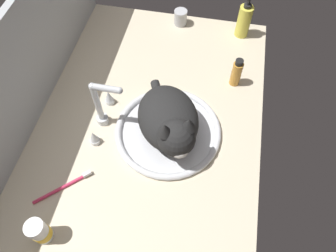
# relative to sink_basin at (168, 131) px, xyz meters

# --- Properties ---
(countertop) EXTENTS (1.11, 0.75, 0.03)m
(countertop) POSITION_rel_sink_basin_xyz_m (0.04, 0.07, -0.02)
(countertop) COLOR beige
(countertop) RESTS_ON ground
(backsplash_wall) EXTENTS (1.11, 0.02, 0.39)m
(backsplash_wall) POSITION_rel_sink_basin_xyz_m (0.04, 0.46, 0.16)
(backsplash_wall) COLOR #B2B7BC
(backsplash_wall) RESTS_ON ground
(sink_basin) EXTENTS (0.35, 0.35, 0.02)m
(sink_basin) POSITION_rel_sink_basin_xyz_m (0.00, 0.00, 0.00)
(sink_basin) COLOR white
(sink_basin) RESTS_ON countertop
(faucet) EXTENTS (0.20, 0.11, 0.20)m
(faucet) POSITION_rel_sink_basin_xyz_m (0.00, 0.22, 0.07)
(faucet) COLOR silver
(faucet) RESTS_ON countertop
(cat) EXTENTS (0.33, 0.27, 0.19)m
(cat) POSITION_rel_sink_basin_xyz_m (-0.02, -0.01, 0.09)
(cat) COLOR black
(cat) RESTS_ON sink_basin
(soap_pump_bottle) EXTENTS (0.05, 0.05, 0.19)m
(soap_pump_bottle) POSITION_rel_sink_basin_xyz_m (0.53, -0.20, 0.06)
(soap_pump_bottle) COLOR #E5DB4C
(soap_pump_bottle) RESTS_ON countertop
(amber_bottle) EXTENTS (0.04, 0.04, 0.12)m
(amber_bottle) POSITION_rel_sink_basin_xyz_m (0.26, -0.20, 0.05)
(amber_bottle) COLOR gold
(amber_bottle) RESTS_ON countertop
(metal_jar) EXTENTS (0.05, 0.05, 0.06)m
(metal_jar) POSITION_rel_sink_basin_xyz_m (0.54, 0.05, 0.02)
(metal_jar) COLOR #B2B5BA
(metal_jar) RESTS_ON countertop
(pill_bottle) EXTENTS (0.05, 0.05, 0.10)m
(pill_bottle) POSITION_rel_sink_basin_xyz_m (-0.40, 0.27, 0.04)
(pill_bottle) COLOR white
(pill_bottle) RESTS_ON countertop
(toothbrush) EXTENTS (0.13, 0.14, 0.02)m
(toothbrush) POSITION_rel_sink_basin_xyz_m (-0.25, 0.27, -0.00)
(toothbrush) COLOR #D83359
(toothbrush) RESTS_ON countertop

